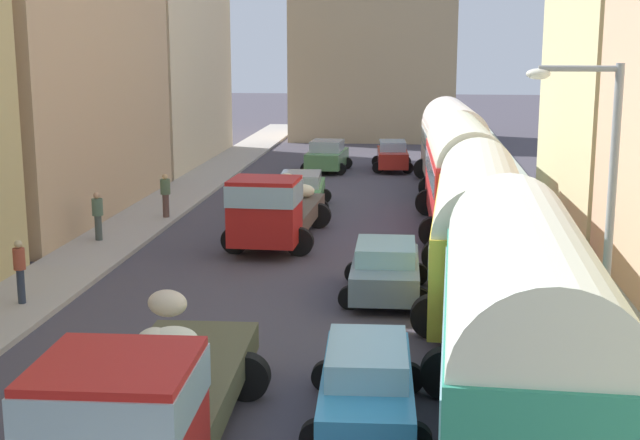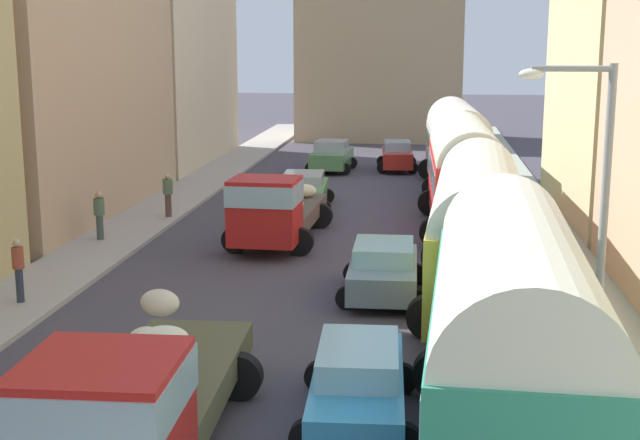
{
  "view_description": "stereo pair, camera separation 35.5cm",
  "coord_description": "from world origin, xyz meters",
  "px_view_note": "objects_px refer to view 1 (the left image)",
  "views": [
    {
      "loc": [
        2.85,
        -6.91,
        6.77
      ],
      "look_at": [
        0.0,
        19.71,
        1.25
      ],
      "focal_mm": 49.46,
      "sensor_mm": 36.0,
      "label": 1
    },
    {
      "loc": [
        3.2,
        -6.87,
        6.77
      ],
      "look_at": [
        0.0,
        19.71,
        1.25
      ],
      "focal_mm": 49.46,
      "sensor_mm": 36.0,
      "label": 2
    }
  ],
  "objects_px": {
    "pedestrian_4": "(165,194)",
    "streetlamp_near": "(598,203)",
    "parked_bus_1": "(481,224)",
    "car_0": "(301,191)",
    "parked_bus_3": "(453,142)",
    "car_2": "(367,382)",
    "pedestrian_3": "(20,269)",
    "parked_bus_0": "(522,330)",
    "pedestrian_1": "(98,214)",
    "parked_bus_2": "(463,169)",
    "cargo_truck_1": "(275,209)",
    "car_3": "(386,269)",
    "car_1": "(327,156)",
    "car_4": "(392,155)",
    "cargo_truck_0": "(145,399)"
  },
  "relations": [
    {
      "from": "car_0",
      "to": "cargo_truck_0",
      "type": "bearing_deg",
      "value": -88.86
    },
    {
      "from": "parked_bus_3",
      "to": "car_1",
      "type": "xyz_separation_m",
      "value": [
        -6.22,
        4.73,
        -1.37
      ]
    },
    {
      "from": "pedestrian_1",
      "to": "pedestrian_4",
      "type": "relative_size",
      "value": 0.99
    },
    {
      "from": "cargo_truck_0",
      "to": "car_2",
      "type": "bearing_deg",
      "value": 36.11
    },
    {
      "from": "parked_bus_1",
      "to": "car_2",
      "type": "xyz_separation_m",
      "value": [
        -2.49,
        -7.55,
        -1.38
      ]
    },
    {
      "from": "parked_bus_2",
      "to": "parked_bus_3",
      "type": "bearing_deg",
      "value": 90.0
    },
    {
      "from": "cargo_truck_0",
      "to": "parked_bus_1",
      "type": "bearing_deg",
      "value": 59.77
    },
    {
      "from": "car_2",
      "to": "pedestrian_4",
      "type": "relative_size",
      "value": 2.46
    },
    {
      "from": "car_1",
      "to": "pedestrian_1",
      "type": "relative_size",
      "value": 2.1
    },
    {
      "from": "parked_bus_3",
      "to": "pedestrian_4",
      "type": "distance_m",
      "value": 13.98
    },
    {
      "from": "parked_bus_2",
      "to": "car_4",
      "type": "relative_size",
      "value": 2.22
    },
    {
      "from": "parked_bus_1",
      "to": "car_0",
      "type": "xyz_separation_m",
      "value": [
        -6.26,
        12.41,
        -1.38
      ]
    },
    {
      "from": "pedestrian_4",
      "to": "parked_bus_0",
      "type": "bearing_deg",
      "value": -59.17
    },
    {
      "from": "car_3",
      "to": "streetlamp_near",
      "type": "distance_m",
      "value": 8.12
    },
    {
      "from": "car_4",
      "to": "car_2",
      "type": "bearing_deg",
      "value": -89.32
    },
    {
      "from": "parked_bus_3",
      "to": "pedestrian_1",
      "type": "relative_size",
      "value": 5.08
    },
    {
      "from": "cargo_truck_0",
      "to": "car_4",
      "type": "height_order",
      "value": "cargo_truck_0"
    },
    {
      "from": "parked_bus_2",
      "to": "car_3",
      "type": "distance_m",
      "value": 9.09
    },
    {
      "from": "car_0",
      "to": "car_2",
      "type": "xyz_separation_m",
      "value": [
        3.77,
        -19.97,
        -0.01
      ]
    },
    {
      "from": "parked_bus_1",
      "to": "car_1",
      "type": "relative_size",
      "value": 2.53
    },
    {
      "from": "parked_bus_1",
      "to": "car_0",
      "type": "distance_m",
      "value": 13.97
    },
    {
      "from": "parked_bus_3",
      "to": "cargo_truck_0",
      "type": "height_order",
      "value": "parked_bus_3"
    },
    {
      "from": "cargo_truck_1",
      "to": "car_1",
      "type": "relative_size",
      "value": 1.91
    },
    {
      "from": "cargo_truck_0",
      "to": "car_3",
      "type": "distance_m",
      "value": 10.89
    },
    {
      "from": "car_3",
      "to": "pedestrian_3",
      "type": "bearing_deg",
      "value": -167.29
    },
    {
      "from": "parked_bus_1",
      "to": "parked_bus_2",
      "type": "distance_m",
      "value": 9.0
    },
    {
      "from": "car_3",
      "to": "pedestrian_1",
      "type": "bearing_deg",
      "value": 152.45
    },
    {
      "from": "pedestrian_3",
      "to": "pedestrian_4",
      "type": "relative_size",
      "value": 1.0
    },
    {
      "from": "car_2",
      "to": "pedestrian_3",
      "type": "bearing_deg",
      "value": 147.43
    },
    {
      "from": "parked_bus_2",
      "to": "cargo_truck_1",
      "type": "bearing_deg",
      "value": -153.17
    },
    {
      "from": "car_0",
      "to": "car_3",
      "type": "distance_m",
      "value": 12.65
    },
    {
      "from": "parked_bus_0",
      "to": "parked_bus_1",
      "type": "distance_m",
      "value": 9.0
    },
    {
      "from": "car_4",
      "to": "streetlamp_near",
      "type": "distance_m",
      "value": 29.99
    },
    {
      "from": "parked_bus_1",
      "to": "parked_bus_2",
      "type": "height_order",
      "value": "parked_bus_2"
    },
    {
      "from": "pedestrian_3",
      "to": "streetlamp_near",
      "type": "height_order",
      "value": "streetlamp_near"
    },
    {
      "from": "parked_bus_0",
      "to": "car_0",
      "type": "bearing_deg",
      "value": 106.3
    },
    {
      "from": "parked_bus_3",
      "to": "pedestrian_3",
      "type": "distance_m",
      "value": 22.92
    },
    {
      "from": "parked_bus_0",
      "to": "streetlamp_near",
      "type": "xyz_separation_m",
      "value": [
        1.66,
        3.05,
        1.49
      ]
    },
    {
      "from": "pedestrian_4",
      "to": "streetlamp_near",
      "type": "xyz_separation_m",
      "value": [
        12.7,
        -15.43,
        2.78
      ]
    },
    {
      "from": "car_4",
      "to": "pedestrian_3",
      "type": "distance_m",
      "value": 26.74
    },
    {
      "from": "parked_bus_1",
      "to": "streetlamp_near",
      "type": "distance_m",
      "value": 6.4
    },
    {
      "from": "parked_bus_1",
      "to": "streetlamp_near",
      "type": "bearing_deg",
      "value": -74.36
    },
    {
      "from": "parked_bus_3",
      "to": "car_2",
      "type": "distance_m",
      "value": 25.72
    },
    {
      "from": "parked_bus_0",
      "to": "car_0",
      "type": "height_order",
      "value": "parked_bus_0"
    },
    {
      "from": "car_1",
      "to": "car_4",
      "type": "distance_m",
      "value": 3.45
    },
    {
      "from": "car_2",
      "to": "car_4",
      "type": "relative_size",
      "value": 1.13
    },
    {
      "from": "car_1",
      "to": "pedestrian_4",
      "type": "height_order",
      "value": "pedestrian_4"
    },
    {
      "from": "parked_bus_3",
      "to": "streetlamp_near",
      "type": "height_order",
      "value": "streetlamp_near"
    },
    {
      "from": "parked_bus_2",
      "to": "car_0",
      "type": "distance_m",
      "value": 7.28
    },
    {
      "from": "car_3",
      "to": "pedestrian_3",
      "type": "xyz_separation_m",
      "value": [
        -9.21,
        -2.08,
        0.29
      ]
    }
  ]
}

